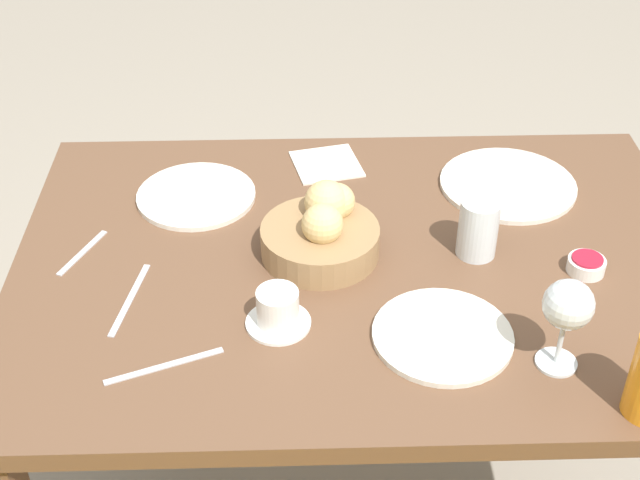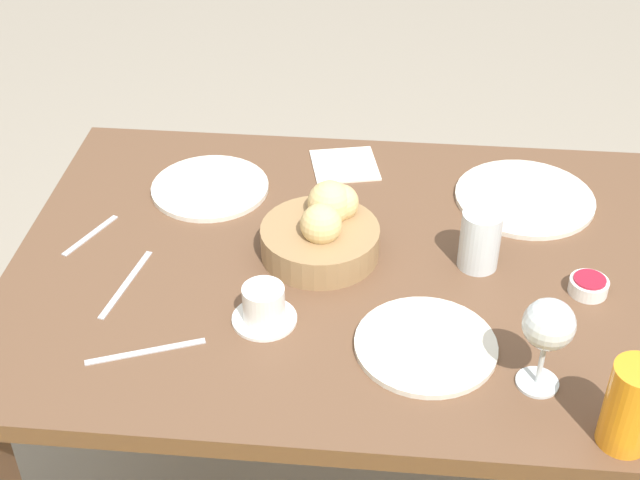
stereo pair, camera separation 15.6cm
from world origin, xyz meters
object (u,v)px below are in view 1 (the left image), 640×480
(jam_bowl_berry, at_px, (586,265))
(coffee_cup, at_px, (278,310))
(fork_silver, at_px, (164,366))
(knife_silver, at_px, (130,299))
(plate_near_right, at_px, (196,196))
(napkin, at_px, (327,164))
(wine_glass, at_px, (568,308))
(spoon_coffee, at_px, (82,253))
(water_tumbler, at_px, (478,228))
(plate_far_center, at_px, (443,336))
(plate_near_left, at_px, (508,184))
(bread_basket, at_px, (323,229))

(jam_bowl_berry, bearing_deg, coffee_cup, 12.88)
(coffee_cup, xyz_separation_m, jam_bowl_berry, (-0.53, -0.12, -0.02))
(fork_silver, relative_size, knife_silver, 0.96)
(plate_near_right, relative_size, coffee_cup, 2.17)
(knife_silver, distance_m, napkin, 0.54)
(wine_glass, xyz_separation_m, spoon_coffee, (0.77, -0.30, -0.11))
(plate_near_right, height_order, wine_glass, wine_glass)
(water_tumbler, bearing_deg, spoon_coffee, -1.61)
(plate_near_right, height_order, napkin, plate_near_right)
(plate_far_center, bearing_deg, wine_glass, 159.31)
(jam_bowl_berry, bearing_deg, plate_near_right, -19.86)
(jam_bowl_berry, bearing_deg, water_tumbler, -17.79)
(jam_bowl_berry, bearing_deg, plate_far_center, 30.75)
(knife_silver, height_order, napkin, napkin)
(plate_near_right, height_order, fork_silver, plate_near_right)
(plate_near_right, xyz_separation_m, water_tumbler, (-0.51, 0.19, 0.05))
(plate_near_left, height_order, napkin, plate_near_left)
(water_tumbler, relative_size, jam_bowl_berry, 1.66)
(bread_basket, relative_size, water_tumbler, 1.93)
(knife_silver, bearing_deg, coffee_cup, 164.60)
(spoon_coffee, bearing_deg, wine_glass, 158.73)
(plate_near_left, distance_m, plate_near_right, 0.61)
(napkin, bearing_deg, water_tumbler, 129.75)
(jam_bowl_berry, bearing_deg, spoon_coffee, -5.06)
(plate_near_left, bearing_deg, coffee_cup, 41.09)
(bread_basket, distance_m, knife_silver, 0.35)
(bread_basket, height_order, jam_bowl_berry, bread_basket)
(coffee_cup, bearing_deg, plate_far_center, 171.24)
(plate_far_center, bearing_deg, fork_silver, 6.78)
(plate_near_right, relative_size, napkin, 1.48)
(bread_basket, bearing_deg, coffee_cup, 68.30)
(water_tumbler, relative_size, fork_silver, 0.61)
(bread_basket, relative_size, plate_far_center, 0.94)
(coffee_cup, height_order, knife_silver, coffee_cup)
(plate_near_left, distance_m, fork_silver, 0.79)
(bread_basket, bearing_deg, jam_bowl_berry, 170.57)
(coffee_cup, xyz_separation_m, knife_silver, (0.25, -0.07, -0.03))
(water_tumbler, xyz_separation_m, coffee_cup, (0.35, 0.18, -0.02))
(wine_glass, relative_size, fork_silver, 0.88)
(wine_glass, relative_size, spoon_coffee, 1.19)
(coffee_cup, distance_m, fork_silver, 0.20)
(wine_glass, xyz_separation_m, jam_bowl_berry, (-0.11, -0.22, -0.10))
(plate_far_center, relative_size, coffee_cup, 2.11)
(water_tumbler, distance_m, wine_glass, 0.30)
(plate_far_center, xyz_separation_m, water_tumbler, (-0.09, -0.22, 0.05))
(jam_bowl_berry, distance_m, fork_silver, 0.73)
(jam_bowl_berry, bearing_deg, knife_silver, 3.91)
(coffee_cup, bearing_deg, spoon_coffee, -29.65)
(spoon_coffee, bearing_deg, napkin, -147.32)
(bread_basket, bearing_deg, plate_near_right, -36.09)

